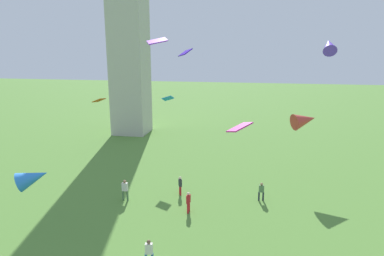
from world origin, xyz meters
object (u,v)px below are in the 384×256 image
person_2 (125,189)px  kite_flying_5 (99,100)px  person_0 (149,251)px  person_3 (180,184)px  person_1 (188,201)px  kite_flying_6 (157,41)px  kite_flying_7 (305,120)px  kite_flying_2 (33,178)px  kite_flying_1 (168,98)px  person_4 (261,190)px  kite_flying_4 (240,127)px  kite_flying_0 (185,53)px  kite_flying_3 (329,45)px

person_2 → kite_flying_5: (-5.11, 6.88, 6.35)m
person_0 → person_3: person_0 is taller
person_3 → person_1: bearing=-178.3°
kite_flying_6 → kite_flying_7: bearing=-178.4°
kite_flying_2 → kite_flying_1: bearing=-47.5°
person_3 → person_0: bearing=160.4°
person_3 → person_4: 6.98m
person_3 → kite_flying_4: kite_flying_4 is taller
kite_flying_2 → kite_flying_5: 13.01m
person_3 → kite_flying_0: size_ratio=1.37×
person_4 → kite_flying_1: 13.94m
person_1 → kite_flying_1: (-4.18, 10.61, 6.43)m
kite_flying_1 → kite_flying_2: 16.51m
kite_flying_4 → kite_flying_7: (5.66, 12.33, -1.94)m
kite_flying_6 → kite_flying_0: bearing=102.1°
kite_flying_0 → kite_flying_3: size_ratio=0.51×
kite_flying_0 → kite_flying_4: size_ratio=0.72×
person_3 → kite_flying_0: bearing=175.8°
kite_flying_4 → kite_flying_7: size_ratio=0.60×
person_2 → person_3: (4.34, 1.96, -0.09)m
person_2 → person_4: bearing=-166.5°
person_2 → kite_flying_5: size_ratio=1.31×
kite_flying_0 → kite_flying_5: bearing=11.4°
person_1 → kite_flying_0: 11.45m
person_0 → kite_flying_4: bearing=-155.3°
kite_flying_1 → kite_flying_5: (-6.59, -2.55, 0.01)m
kite_flying_3 → kite_flying_5: kite_flying_3 is taller
person_0 → kite_flying_1: bearing=-89.8°
person_1 → kite_flying_4: size_ratio=0.99×
kite_flying_0 → person_3: bearing=-20.2°
person_1 → kite_flying_3: (12.00, 12.95, 11.86)m
kite_flying_1 → kite_flying_4: bearing=128.6°
person_4 → kite_flying_0: size_ratio=1.30×
kite_flying_0 → kite_flying_4: 6.18m
kite_flying_1 → kite_flying_7: kite_flying_1 is taller
person_4 → kite_flying_6: kite_flying_6 is taller
person_2 → kite_flying_0: 12.95m
person_0 → person_2: size_ratio=0.92×
person_3 → kite_flying_4: 10.99m
person_4 → kite_flying_2: (-15.63, -7.62, 3.06)m
person_0 → kite_flying_3: (13.05, 19.97, 11.85)m
person_1 → kite_flying_2: 11.33m
person_0 → kite_flying_7: size_ratio=0.59×
kite_flying_4 → kite_flying_5: bearing=-81.2°
person_1 → kite_flying_2: bearing=-61.4°
kite_flying_7 → kite_flying_0: bearing=113.0°
kite_flying_3 → kite_flying_7: kite_flying_3 is taller
person_1 → kite_flying_4: 8.72m
person_1 → kite_flying_4: bearing=51.7°
kite_flying_1 → kite_flying_6: (1.26, -8.17, 5.74)m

